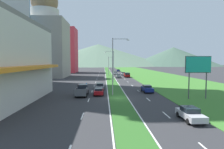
# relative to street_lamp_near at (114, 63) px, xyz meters

# --- Properties ---
(ground_plane) EXTENTS (600.00, 600.00, 0.00)m
(ground_plane) POSITION_rel_street_lamp_near_xyz_m (0.51, -2.94, -6.22)
(ground_plane) COLOR #2D2D30
(grass_median) EXTENTS (3.20, 240.00, 0.06)m
(grass_median) POSITION_rel_street_lamp_near_xyz_m (0.51, 57.06, -6.19)
(grass_median) COLOR #2D6023
(grass_median) RESTS_ON ground_plane
(grass_verge_right) EXTENTS (24.00, 240.00, 0.06)m
(grass_verge_right) POSITION_rel_street_lamp_near_xyz_m (21.11, 57.06, -6.19)
(grass_verge_right) COLOR #387028
(grass_verge_right) RESTS_ON ground_plane
(lane_dash_left_1) EXTENTS (0.16, 2.80, 0.01)m
(lane_dash_left_1) POSITION_rel_street_lamp_near_xyz_m (-4.59, -13.64, -6.21)
(lane_dash_left_1) COLOR silver
(lane_dash_left_1) RESTS_ON ground_plane
(lane_dash_left_2) EXTENTS (0.16, 2.80, 0.01)m
(lane_dash_left_2) POSITION_rel_street_lamp_near_xyz_m (-4.59, -4.33, -6.21)
(lane_dash_left_2) COLOR silver
(lane_dash_left_2) RESTS_ON ground_plane
(lane_dash_left_3) EXTENTS (0.16, 2.80, 0.01)m
(lane_dash_left_3) POSITION_rel_street_lamp_near_xyz_m (-4.59, 4.98, -6.21)
(lane_dash_left_3) COLOR silver
(lane_dash_left_3) RESTS_ON ground_plane
(lane_dash_left_4) EXTENTS (0.16, 2.80, 0.01)m
(lane_dash_left_4) POSITION_rel_street_lamp_near_xyz_m (-4.59, 14.29, -6.21)
(lane_dash_left_4) COLOR silver
(lane_dash_left_4) RESTS_ON ground_plane
(lane_dash_left_5) EXTENTS (0.16, 2.80, 0.01)m
(lane_dash_left_5) POSITION_rel_street_lamp_near_xyz_m (-4.59, 23.60, -6.21)
(lane_dash_left_5) COLOR silver
(lane_dash_left_5) RESTS_ON ground_plane
(lane_dash_left_6) EXTENTS (0.16, 2.80, 0.01)m
(lane_dash_left_6) POSITION_rel_street_lamp_near_xyz_m (-4.59, 32.91, -6.21)
(lane_dash_left_6) COLOR silver
(lane_dash_left_6) RESTS_ON ground_plane
(lane_dash_left_7) EXTENTS (0.16, 2.80, 0.01)m
(lane_dash_left_7) POSITION_rel_street_lamp_near_xyz_m (-4.59, 42.22, -6.21)
(lane_dash_left_7) COLOR silver
(lane_dash_left_7) RESTS_ON ground_plane
(lane_dash_left_8) EXTENTS (0.16, 2.80, 0.01)m
(lane_dash_left_8) POSITION_rel_street_lamp_near_xyz_m (-4.59, 51.52, -6.21)
(lane_dash_left_8) COLOR silver
(lane_dash_left_8) RESTS_ON ground_plane
(lane_dash_left_9) EXTENTS (0.16, 2.80, 0.01)m
(lane_dash_left_9) POSITION_rel_street_lamp_near_xyz_m (-4.59, 60.83, -6.21)
(lane_dash_left_9) COLOR silver
(lane_dash_left_9) RESTS_ON ground_plane
(lane_dash_left_10) EXTENTS (0.16, 2.80, 0.01)m
(lane_dash_left_10) POSITION_rel_street_lamp_near_xyz_m (-4.59, 70.14, -6.21)
(lane_dash_left_10) COLOR silver
(lane_dash_left_10) RESTS_ON ground_plane
(lane_dash_left_11) EXTENTS (0.16, 2.80, 0.01)m
(lane_dash_left_11) POSITION_rel_street_lamp_near_xyz_m (-4.59, 79.45, -6.21)
(lane_dash_left_11) COLOR silver
(lane_dash_left_11) RESTS_ON ground_plane
(lane_dash_right_1) EXTENTS (0.16, 2.80, 0.01)m
(lane_dash_right_1) POSITION_rel_street_lamp_near_xyz_m (5.61, -13.64, -6.21)
(lane_dash_right_1) COLOR silver
(lane_dash_right_1) RESTS_ON ground_plane
(lane_dash_right_2) EXTENTS (0.16, 2.80, 0.01)m
(lane_dash_right_2) POSITION_rel_street_lamp_near_xyz_m (5.61, -4.33, -6.21)
(lane_dash_right_2) COLOR silver
(lane_dash_right_2) RESTS_ON ground_plane
(lane_dash_right_3) EXTENTS (0.16, 2.80, 0.01)m
(lane_dash_right_3) POSITION_rel_street_lamp_near_xyz_m (5.61, 4.98, -6.21)
(lane_dash_right_3) COLOR silver
(lane_dash_right_3) RESTS_ON ground_plane
(lane_dash_right_4) EXTENTS (0.16, 2.80, 0.01)m
(lane_dash_right_4) POSITION_rel_street_lamp_near_xyz_m (5.61, 14.29, -6.21)
(lane_dash_right_4) COLOR silver
(lane_dash_right_4) RESTS_ON ground_plane
(lane_dash_right_5) EXTENTS (0.16, 2.80, 0.01)m
(lane_dash_right_5) POSITION_rel_street_lamp_near_xyz_m (5.61, 23.60, -6.21)
(lane_dash_right_5) COLOR silver
(lane_dash_right_5) RESTS_ON ground_plane
(lane_dash_right_6) EXTENTS (0.16, 2.80, 0.01)m
(lane_dash_right_6) POSITION_rel_street_lamp_near_xyz_m (5.61, 32.91, -6.21)
(lane_dash_right_6) COLOR silver
(lane_dash_right_6) RESTS_ON ground_plane
(lane_dash_right_7) EXTENTS (0.16, 2.80, 0.01)m
(lane_dash_right_7) POSITION_rel_street_lamp_near_xyz_m (5.61, 42.22, -6.21)
(lane_dash_right_7) COLOR silver
(lane_dash_right_7) RESTS_ON ground_plane
(lane_dash_right_8) EXTENTS (0.16, 2.80, 0.01)m
(lane_dash_right_8) POSITION_rel_street_lamp_near_xyz_m (5.61, 51.52, -6.21)
(lane_dash_right_8) COLOR silver
(lane_dash_right_8) RESTS_ON ground_plane
(lane_dash_right_9) EXTENTS (0.16, 2.80, 0.01)m
(lane_dash_right_9) POSITION_rel_street_lamp_near_xyz_m (5.61, 60.83, -6.21)
(lane_dash_right_9) COLOR silver
(lane_dash_right_9) RESTS_ON ground_plane
(lane_dash_right_10) EXTENTS (0.16, 2.80, 0.01)m
(lane_dash_right_10) POSITION_rel_street_lamp_near_xyz_m (5.61, 70.14, -6.21)
(lane_dash_right_10) COLOR silver
(lane_dash_right_10) RESTS_ON ground_plane
(lane_dash_right_11) EXTENTS (0.16, 2.80, 0.01)m
(lane_dash_right_11) POSITION_rel_street_lamp_near_xyz_m (5.61, 79.45, -6.21)
(lane_dash_right_11) COLOR silver
(lane_dash_right_11) RESTS_ON ground_plane
(edge_line_median_left) EXTENTS (0.16, 240.00, 0.01)m
(edge_line_median_left) POSITION_rel_street_lamp_near_xyz_m (-1.24, 57.06, -6.21)
(edge_line_median_left) COLOR silver
(edge_line_median_left) RESTS_ON ground_plane
(edge_line_median_right) EXTENTS (0.16, 240.00, 0.01)m
(edge_line_median_right) POSITION_rel_street_lamp_near_xyz_m (2.26, 57.06, -6.21)
(edge_line_median_right) COLOR silver
(edge_line_median_right) RESTS_ON ground_plane
(domed_building) EXTENTS (17.25, 17.25, 36.44)m
(domed_building) POSITION_rel_street_lamp_near_xyz_m (-26.16, 44.26, 9.17)
(domed_building) COLOR #9E9384
(domed_building) RESTS_ON ground_plane
(midrise_colored) EXTENTS (14.50, 14.50, 25.72)m
(midrise_colored) POSITION_rel_street_lamp_near_xyz_m (-25.34, 76.43, 6.64)
(midrise_colored) COLOR #D83847
(midrise_colored) RESTS_ON ground_plane
(hill_far_left) EXTENTS (149.57, 149.57, 36.23)m
(hill_far_left) POSITION_rel_street_lamp_near_xyz_m (-104.76, 264.68, 11.90)
(hill_far_left) COLOR #3D5647
(hill_far_left) RESTS_ON ground_plane
(hill_far_center) EXTENTS (223.05, 223.05, 34.61)m
(hill_far_center) POSITION_rel_street_lamp_near_xyz_m (-10.99, 276.95, 11.09)
(hill_far_center) COLOR #516B56
(hill_far_center) RESTS_ON ground_plane
(hill_far_right) EXTENTS (133.75, 133.75, 27.58)m
(hill_far_right) POSITION_rel_street_lamp_near_xyz_m (101.93, 243.43, 7.57)
(hill_far_right) COLOR #3D5647
(hill_far_right) RESTS_ON ground_plane
(street_lamp_near) EXTENTS (3.26, 0.44, 10.92)m
(street_lamp_near) POSITION_rel_street_lamp_near_xyz_m (0.00, 0.00, 0.00)
(street_lamp_near) COLOR #99999E
(street_lamp_near) RESTS_ON ground_plane
(street_lamp_mid) EXTENTS (2.90, 0.35, 9.86)m
(street_lamp_mid) POSITION_rel_street_lamp_near_xyz_m (0.80, 24.20, -0.58)
(street_lamp_mid) COLOR #99999E
(street_lamp_mid) RESTS_ON ground_plane
(street_lamp_far) EXTENTS (2.60, 0.29, 8.53)m
(street_lamp_far) POSITION_rel_street_lamp_near_xyz_m (0.40, 48.40, -1.30)
(street_lamp_far) COLOR #99999E
(street_lamp_far) RESTS_ON ground_plane
(billboard_roadside) EXTENTS (4.56, 0.28, 7.45)m
(billboard_roadside) POSITION_rel_street_lamp_near_xyz_m (14.20, -4.25, -0.63)
(billboard_roadside) COLOR #4C4C51
(billboard_roadside) RESTS_ON ground_plane
(car_0) EXTENTS (2.02, 4.60, 1.42)m
(car_0) POSITION_rel_street_lamp_near_xyz_m (7.19, 53.14, -5.49)
(car_0) COLOR #B2B2B7
(car_0) RESTS_ON ground_plane
(car_1) EXTENTS (1.86, 4.37, 1.47)m
(car_1) POSITION_rel_street_lamp_near_xyz_m (3.72, 38.45, -5.46)
(car_1) COLOR slate
(car_1) RESTS_ON ground_plane
(car_2) EXTENTS (2.04, 4.55, 1.52)m
(car_2) POSITION_rel_street_lamp_near_xyz_m (3.83, 57.19, -5.45)
(car_2) COLOR #B2B2B7
(car_2) RESTS_ON ground_plane
(car_3) EXTENTS (1.96, 4.44, 1.48)m
(car_3) POSITION_rel_street_lamp_near_xyz_m (7.16, 3.41, -5.45)
(car_3) COLOR navy
(car_3) RESTS_ON ground_plane
(car_4) EXTENTS (1.92, 4.30, 1.47)m
(car_4) POSITION_rel_street_lamp_near_xyz_m (7.53, -15.90, -5.47)
(car_4) COLOR #B2B2B7
(car_4) RESTS_ON ground_plane
(car_5) EXTENTS (1.92, 4.44, 1.34)m
(car_5) POSITION_rel_street_lamp_near_xyz_m (-3.01, 0.65, -5.51)
(car_5) COLOR maroon
(car_5) RESTS_ON ground_plane
(car_6) EXTENTS (1.97, 4.73, 1.48)m
(car_6) POSITION_rel_street_lamp_near_xyz_m (-2.92, 7.83, -5.47)
(car_6) COLOR slate
(car_6) RESTS_ON ground_plane
(car_7) EXTENTS (1.91, 4.18, 1.40)m
(car_7) POSITION_rel_street_lamp_near_xyz_m (7.34, 85.38, -5.50)
(car_7) COLOR navy
(car_7) RESTS_ON ground_plane
(pickup_truck_0) EXTENTS (2.18, 5.40, 2.00)m
(pickup_truck_0) POSITION_rel_street_lamp_near_xyz_m (-6.17, 0.06, -5.23)
(pickup_truck_0) COLOR #515459
(pickup_truck_0) RESTS_ON ground_plane
(pickup_truck_1) EXTENTS (2.18, 5.40, 2.00)m
(pickup_truck_1) POSITION_rel_street_lamp_near_xyz_m (7.43, 40.80, -5.23)
(pickup_truck_1) COLOR maroon
(pickup_truck_1) RESTS_ON ground_plane
(motorcycle_rider) EXTENTS (0.36, 2.00, 1.80)m
(motorcycle_rider) POSITION_rel_street_lamp_near_xyz_m (-5.83, 5.69, -5.47)
(motorcycle_rider) COLOR black
(motorcycle_rider) RESTS_ON ground_plane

